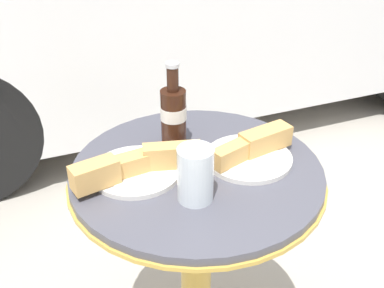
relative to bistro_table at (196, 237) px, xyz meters
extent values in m
cylinder|color=gold|center=(0.00, 0.00, -0.15)|extent=(0.08, 0.08, 0.71)
cylinder|color=gold|center=(0.00, 0.00, 0.19)|extent=(0.62, 0.62, 0.01)
cylinder|color=#4C4C56|center=(0.00, 0.00, 0.21)|extent=(0.60, 0.60, 0.02)
cylinder|color=#33190F|center=(-0.02, 0.12, 0.30)|extent=(0.06, 0.06, 0.15)
cylinder|color=silver|center=(-0.02, 0.12, 0.31)|extent=(0.07, 0.07, 0.03)
cylinder|color=#33190F|center=(-0.02, 0.12, 0.40)|extent=(0.03, 0.03, 0.06)
cylinder|color=silver|center=(-0.02, 0.12, 0.44)|extent=(0.03, 0.03, 0.01)
cylinder|color=black|center=(-0.05, -0.11, 0.27)|extent=(0.07, 0.07, 0.10)
cylinder|color=silver|center=(-0.05, -0.11, 0.28)|extent=(0.08, 0.08, 0.12)
cylinder|color=silver|center=(0.13, -0.01, 0.22)|extent=(0.21, 0.21, 0.01)
cube|color=white|center=(0.13, -0.01, 0.23)|extent=(0.17, 0.17, 0.00)
cube|color=tan|center=(0.09, -0.02, 0.26)|extent=(0.14, 0.08, 0.05)
cube|color=tan|center=(0.18, 0.00, 0.26)|extent=(0.14, 0.07, 0.05)
cylinder|color=silver|center=(-0.14, 0.03, 0.22)|extent=(0.21, 0.21, 0.01)
cube|color=white|center=(-0.14, 0.03, 0.23)|extent=(0.19, 0.19, 0.00)
cube|color=tan|center=(-0.24, 0.00, 0.26)|extent=(0.11, 0.07, 0.06)
cube|color=tan|center=(-0.14, 0.02, 0.25)|extent=(0.14, 0.06, 0.04)
cube|color=tan|center=(-0.06, 0.01, 0.26)|extent=(0.14, 0.07, 0.06)
cube|color=silver|center=(0.67, 1.94, 0.02)|extent=(4.18, 1.68, 0.72)
camera|label=1|loc=(-0.36, -0.88, 0.86)|focal=45.00mm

